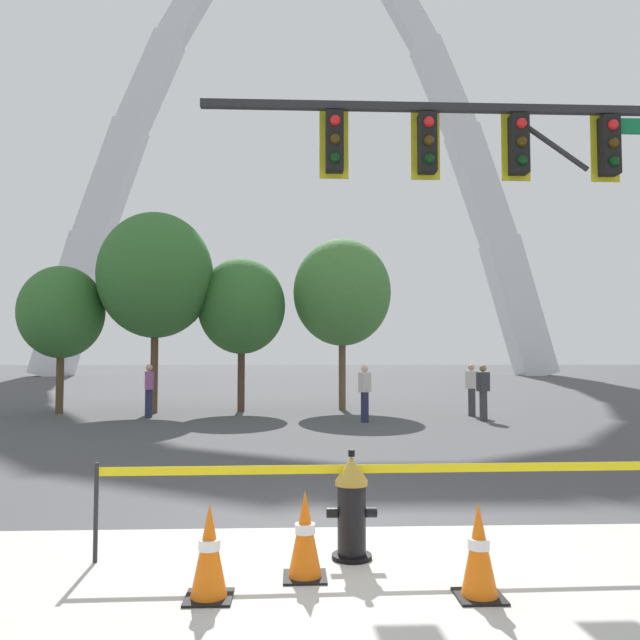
{
  "coord_description": "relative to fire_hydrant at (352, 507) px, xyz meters",
  "views": [
    {
      "loc": [
        -0.48,
        -6.57,
        1.85
      ],
      "look_at": [
        0.02,
        5.0,
        2.5
      ],
      "focal_mm": 35.81,
      "sensor_mm": 36.0,
      "label": 1
    }
  ],
  "objects": [
    {
      "name": "traffic_cone_curb_edge",
      "position": [
        0.89,
        -0.98,
        -0.11
      ],
      "size": [
        0.36,
        0.36,
        0.73
      ],
      "color": "black",
      "rests_on": "ground"
    },
    {
      "name": "caution_tape_barrier",
      "position": [
        0.36,
        0.03,
        0.15
      ],
      "size": [
        5.37,
        0.14,
        0.89
      ],
      "color": "#232326",
      "rests_on": "ground"
    },
    {
      "name": "monument_arch",
      "position": [
        -0.06,
        52.79,
        19.15
      ],
      "size": [
        47.71,
        3.12,
        45.22
      ],
      "color": "silver",
      "rests_on": "ground"
    },
    {
      "name": "pedestrian_standing_center",
      "position": [
        4.88,
        12.09,
        0.35
      ],
      "size": [
        0.39,
        0.33,
        1.59
      ],
      "color": "#38383D",
      "rests_on": "ground"
    },
    {
      "name": "pedestrian_walking_right",
      "position": [
        1.47,
        11.86,
        0.35
      ],
      "size": [
        0.38,
        0.38,
        1.59
      ],
      "color": "#232847",
      "rests_on": "ground"
    },
    {
      "name": "tree_center_right",
      "position": [
        1.16,
        16.0,
        3.56
      ],
      "size": [
        3.37,
        3.37,
        5.89
      ],
      "color": "brown",
      "rests_on": "ground"
    },
    {
      "name": "pedestrian_walking_left",
      "position": [
        -4.83,
        13.44,
        0.35
      ],
      "size": [
        0.31,
        0.39,
        1.59
      ],
      "color": "#232847",
      "rests_on": "ground"
    },
    {
      "name": "pedestrian_near_trees",
      "position": [
        4.95,
        13.52,
        0.35
      ],
      "size": [
        0.39,
        0.35,
        1.59
      ],
      "color": "#38383D",
      "rests_on": "ground"
    },
    {
      "name": "fire_hydrant",
      "position": [
        0.0,
        0.0,
        0.0
      ],
      "size": [
        0.46,
        0.48,
        0.99
      ],
      "color": "black",
      "rests_on": "ground"
    },
    {
      "name": "tree_center_left",
      "position": [
        -2.26,
        15.59,
        3.04
      ],
      "size": [
        2.93,
        2.93,
        5.13
      ],
      "color": "#473323",
      "rests_on": "ground"
    },
    {
      "name": "tree_left_mid",
      "position": [
        -5.02,
        14.99,
        4.0
      ],
      "size": [
        3.73,
        3.73,
        6.52
      ],
      "color": "brown",
      "rests_on": "ground"
    },
    {
      "name": "ground_plane",
      "position": [
        -0.06,
        0.68,
        -0.47
      ],
      "size": [
        240.0,
        240.0,
        0.0
      ],
      "primitive_type": "plane",
      "color": "#474749"
    },
    {
      "name": "tree_far_left",
      "position": [
        -8.02,
        15.01,
        2.78
      ],
      "size": [
        2.72,
        2.72,
        4.75
      ],
      "color": "brown",
      "rests_on": "ground"
    },
    {
      "name": "traffic_signal_gantry",
      "position": [
        3.3,
        3.47,
        3.94
      ],
      "size": [
        7.82,
        0.44,
        6.0
      ],
      "color": "#232326",
      "rests_on": "ground"
    },
    {
      "name": "traffic_cone_mid_sidewalk",
      "position": [
        -0.44,
        -0.5,
        -0.11
      ],
      "size": [
        0.36,
        0.36,
        0.73
      ],
      "color": "black",
      "rests_on": "ground"
    },
    {
      "name": "traffic_cone_by_hydrant",
      "position": [
        -1.17,
        -0.92,
        -0.11
      ],
      "size": [
        0.36,
        0.36,
        0.73
      ],
      "color": "black",
      "rests_on": "ground"
    }
  ]
}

